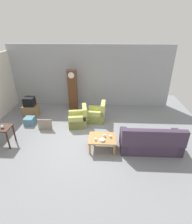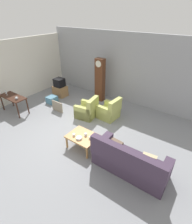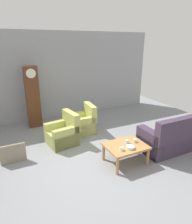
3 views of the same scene
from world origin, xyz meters
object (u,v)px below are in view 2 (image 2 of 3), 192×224
Objects in this scene: storage_box_blue at (52,100)px; couch_floral at (129,162)px; grandfather_clock at (100,80)px; tv_crt at (59,82)px; cup_cream_tall at (90,138)px; wine_glass_mid at (6,92)px; console_table_dark at (13,99)px; tv_stand_cabinet at (60,91)px; coffee_table_wood at (83,137)px; glass_dome_cloche at (16,98)px; armchair_olive_near at (87,111)px; cup_white_porcelain at (74,135)px; framed_picture_leaning at (57,106)px; bowl_white_stacked at (79,138)px; armchair_olive_far at (109,111)px; cup_blue_rimmed at (86,135)px; wine_glass_tall at (5,91)px.

couch_floral is at bearing -18.22° from storage_box_blue.
grandfather_clock is 2.16m from tv_crt.
cup_cream_tall is (3.59, -1.58, 0.35)m from storage_box_blue.
wine_glass_mid is (-5.95, 0.02, 0.54)m from couch_floral.
tv_stand_cabinet is at bearing 80.34° from console_table_dark.
glass_dome_cloche is (-3.54, -0.01, 0.42)m from coffee_table_wood.
tv_stand_cabinet is at bearing 161.43° from armchair_olive_near.
cup_white_porcelain is at bearing -3.29° from console_table_dark.
grandfather_clock is 2.40m from framed_picture_leaning.
console_table_dark is at bearing -126.49° from grandfather_clock.
couch_floral is 1.62× the size of console_table_dark.
grandfather_clock is at bearing 58.89° from glass_dome_cloche.
cup_cream_tall is (3.83, -2.39, -0.24)m from tv_crt.
coffee_table_wood is 3.67m from grandfather_clock.
console_table_dark is (-5.64, 0.08, 0.30)m from couch_floral.
armchair_olive_near is 10.46× the size of cup_white_porcelain.
bowl_white_stacked is (3.54, -2.60, -0.25)m from tv_crt.
armchair_olive_far is 3.29m from tv_stand_cabinet.
bowl_white_stacked is at bearing -143.03° from cup_cream_tall.
coffee_table_wood is 10.60× the size of cup_blue_rimmed.
framed_picture_leaning is (1.49, 1.12, -0.41)m from console_table_dark.
coffee_table_wood is 7.86× the size of glass_dome_cloche.
tv_crt reaches higher than cup_cream_tall.
tv_stand_cabinet reaches higher than coffee_table_wood.
armchair_olive_near is at bearing -0.70° from storage_box_blue.
armchair_olive_near is (-2.76, 1.62, -0.05)m from couch_floral.
armchair_olive_far is 3.91m from glass_dome_cloche.
cup_white_porcelain is (3.32, -2.58, -0.24)m from tv_crt.
armchair_olive_far reaches higher than cup_white_porcelain.
armchair_olive_near is 0.71× the size of console_table_dark.
console_table_dark is at bearing 179.18° from couch_floral.
glass_dome_cloche is at bearing -178.87° from cup_blue_rimmed.
bowl_white_stacked is 4.28m from wine_glass_mid.
framed_picture_leaning is (-4.15, 1.21, -0.11)m from couch_floral.
coffee_table_wood is at bearing -0.61° from wine_glass_tall.
grandfather_clock is 2.54m from storage_box_blue.
cup_white_porcelain is at bearing -176.04° from couch_floral.
cup_cream_tall is (3.83, -2.39, 0.24)m from tv_stand_cabinet.
glass_dome_cloche is at bearing -132.66° from framed_picture_leaning.
tv_crt is at bearing 146.96° from cup_blue_rimmed.
grandfather_clock reaches higher than console_table_dark.
console_table_dark reaches higher than cup_blue_rimmed.
cup_white_porcelain is (3.32, -2.58, 0.24)m from tv_stand_cabinet.
armchair_olive_far is 10.46× the size of cup_white_porcelain.
wine_glass_mid reaches higher than tv_stand_cabinet.
wine_glass_mid is at bearing 177.79° from cup_white_porcelain.
armchair_olive_far is at bearing 32.47° from glass_dome_cloche.
couch_floral is 4.38× the size of tv_crt.
couch_floral reaches higher than console_table_dark.
cup_cream_tall is (-1.41, 0.06, 0.16)m from couch_floral.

